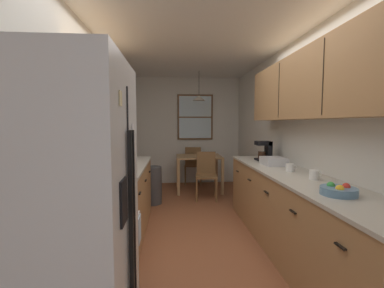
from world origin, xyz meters
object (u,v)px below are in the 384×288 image
object	(u,v)px
dining_chair_far	(193,163)
dish_rack	(273,161)
storage_canister	(110,166)
fruit_bowl	(339,190)
coffee_maker	(265,150)
trash_bin	(152,185)
refrigerator	(62,226)
dining_chair_near	(206,173)
microwave_over_range	(75,100)
mug_spare	(290,168)
dining_table	(199,161)
stove_range	(94,242)
mug_by_coffeemaker	(314,175)

from	to	relation	value
dining_chair_far	dish_rack	xyz separation A→B (m)	(0.85, -2.78, 0.45)
storage_canister	fruit_bowl	xyz separation A→B (m)	(1.95, -0.92, -0.07)
storage_canister	coffee_maker	size ratio (longest dim) A/B	0.70
trash_bin	storage_canister	world-z (taller)	storage_canister
refrigerator	dining_chair_near	bearing A→B (deg)	70.28
microwave_over_range	trash_bin	xyz separation A→B (m)	(0.41, 2.54, -1.30)
microwave_over_range	trash_bin	size ratio (longest dim) A/B	0.91
refrigerator	fruit_bowl	distance (m)	1.94
dining_chair_near	mug_spare	world-z (taller)	mug_spare
storage_canister	dining_table	bearing A→B (deg)	65.59
dining_table	dining_chair_far	world-z (taller)	dining_chair_far
mug_spare	fruit_bowl	size ratio (longest dim) A/B	0.47
dining_table	stove_range	bearing A→B (deg)	-110.00
refrigerator	microwave_over_range	bearing A→B (deg)	103.02
mug_by_coffeemaker	trash_bin	bearing A→B (deg)	127.92
coffee_maker	trash_bin	bearing A→B (deg)	153.08
dining_chair_near	coffee_maker	distance (m)	1.46
microwave_over_range	dining_table	world-z (taller)	microwave_over_range
dining_chair_near	trash_bin	size ratio (longest dim) A/B	1.34
dining_table	fruit_bowl	xyz separation A→B (m)	(0.71, -3.65, 0.30)
trash_bin	mug_spare	bearing A→B (deg)	-46.64
microwave_over_range	dining_chair_near	bearing A→B (deg)	62.86
trash_bin	dish_rack	xyz separation A→B (m)	(1.71, -1.33, 0.61)
dining_chair_near	mug_by_coffeemaker	distance (m)	2.65
refrigerator	mug_spare	distance (m)	2.44
dining_chair_near	trash_bin	xyz separation A→B (m)	(-1.02, -0.24, -0.16)
mug_by_coffeemaker	fruit_bowl	distance (m)	0.56
trash_bin	refrigerator	bearing A→B (deg)	-94.20
microwave_over_range	mug_by_coffeemaker	world-z (taller)	microwave_over_range
dish_rack	microwave_over_range	bearing A→B (deg)	-150.36
stove_range	coffee_maker	size ratio (longest dim) A/B	3.82
trash_bin	dining_chair_near	bearing A→B (deg)	13.36
microwave_over_range	trash_bin	bearing A→B (deg)	80.88
dining_chair_near	trash_bin	distance (m)	1.06
dish_rack	storage_canister	bearing A→B (deg)	-164.74
trash_bin	fruit_bowl	size ratio (longest dim) A/B	2.51
microwave_over_range	storage_canister	size ratio (longest dim) A/B	3.01
dining_chair_near	storage_canister	distance (m)	2.55
dining_chair_near	dining_chair_far	xyz separation A→B (m)	(-0.15, 1.20, 0.00)
coffee_maker	mug_by_coffeemaker	world-z (taller)	coffee_maker
stove_range	trash_bin	world-z (taller)	stove_range
refrigerator	mug_spare	size ratio (longest dim) A/B	14.16
stove_range	trash_bin	xyz separation A→B (m)	(0.29, 2.54, -0.14)
mug_by_coffeemaker	dining_chair_near	bearing A→B (deg)	106.51
storage_canister	mug_by_coffeemaker	bearing A→B (deg)	-10.33
trash_bin	coffee_maker	size ratio (longest dim) A/B	2.33
mug_by_coffeemaker	fruit_bowl	size ratio (longest dim) A/B	0.47
coffee_maker	mug_by_coffeemaker	distance (m)	1.37
dining_chair_far	coffee_maker	world-z (taller)	coffee_maker
storage_canister	mug_by_coffeemaker	distance (m)	2.09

